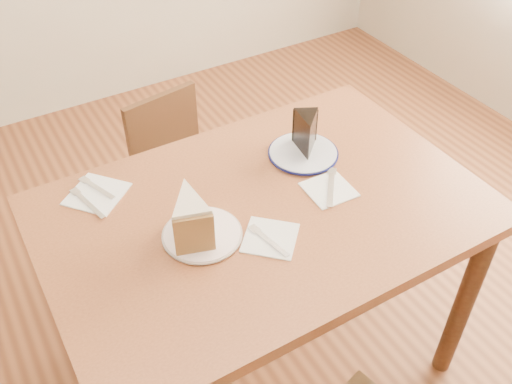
{
  "coord_description": "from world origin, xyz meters",
  "views": [
    {
      "loc": [
        -0.6,
        -0.98,
        1.8
      ],
      "look_at": [
        -0.02,
        0.01,
        0.8
      ],
      "focal_mm": 40.0,
      "sensor_mm": 36.0,
      "label": 1
    }
  ],
  "objects_px": {
    "table": "(264,232)",
    "plate_navy": "(303,153)",
    "chair_far": "(184,178)",
    "chocolate_cake": "(307,136)",
    "plate_cream": "(202,235)",
    "carrot_cake": "(190,216)"
  },
  "relations": [
    {
      "from": "carrot_cake",
      "to": "chair_far",
      "type": "bearing_deg",
      "value": 86.36
    },
    {
      "from": "table",
      "to": "chocolate_cake",
      "type": "height_order",
      "value": "chocolate_cake"
    },
    {
      "from": "carrot_cake",
      "to": "plate_navy",
      "type": "bearing_deg",
      "value": 34.38
    },
    {
      "from": "chair_far",
      "to": "plate_navy",
      "type": "distance_m",
      "value": 0.63
    },
    {
      "from": "chair_far",
      "to": "plate_navy",
      "type": "bearing_deg",
      "value": 103.31
    },
    {
      "from": "table",
      "to": "plate_navy",
      "type": "bearing_deg",
      "value": 32.15
    },
    {
      "from": "table",
      "to": "plate_cream",
      "type": "xyz_separation_m",
      "value": [
        -0.2,
        -0.02,
        0.1
      ]
    },
    {
      "from": "chair_far",
      "to": "chocolate_cake",
      "type": "relative_size",
      "value": 6.64
    },
    {
      "from": "table",
      "to": "chair_far",
      "type": "relative_size",
      "value": 1.67
    },
    {
      "from": "table",
      "to": "carrot_cake",
      "type": "bearing_deg",
      "value": 179.41
    },
    {
      "from": "carrot_cake",
      "to": "chocolate_cake",
      "type": "bearing_deg",
      "value": 34.13
    },
    {
      "from": "chair_far",
      "to": "carrot_cake",
      "type": "height_order",
      "value": "carrot_cake"
    },
    {
      "from": "plate_navy",
      "to": "carrot_cake",
      "type": "height_order",
      "value": "carrot_cake"
    },
    {
      "from": "plate_navy",
      "to": "table",
      "type": "bearing_deg",
      "value": -147.85
    },
    {
      "from": "table",
      "to": "chair_far",
      "type": "height_order",
      "value": "table"
    },
    {
      "from": "plate_cream",
      "to": "chocolate_cake",
      "type": "height_order",
      "value": "chocolate_cake"
    },
    {
      "from": "plate_navy",
      "to": "chocolate_cake",
      "type": "xyz_separation_m",
      "value": [
        0.01,
        0.0,
        0.06
      ]
    },
    {
      "from": "carrot_cake",
      "to": "chocolate_cake",
      "type": "relative_size",
      "value": 1.24
    },
    {
      "from": "carrot_cake",
      "to": "table",
      "type": "bearing_deg",
      "value": 16.45
    },
    {
      "from": "plate_cream",
      "to": "plate_navy",
      "type": "xyz_separation_m",
      "value": [
        0.42,
        0.16,
        0.0
      ]
    },
    {
      "from": "plate_navy",
      "to": "chocolate_cake",
      "type": "relative_size",
      "value": 1.89
    },
    {
      "from": "chair_far",
      "to": "plate_cream",
      "type": "distance_m",
      "value": 0.76
    }
  ]
}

